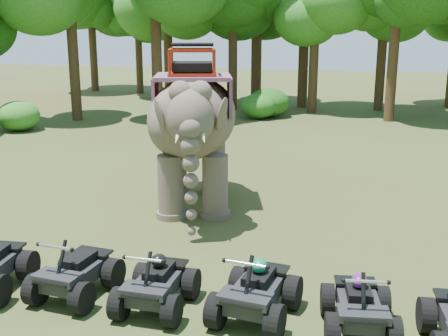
% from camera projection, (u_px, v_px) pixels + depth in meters
% --- Properties ---
extents(ground, '(110.00, 110.00, 0.00)m').
position_uv_depth(ground, '(211.00, 262.00, 12.65)').
color(ground, '#47381E').
rests_on(ground, ground).
extents(elephant, '(3.88, 6.01, 4.66)m').
position_uv_depth(elephant, '(193.00, 127.00, 16.16)').
color(elephant, brown).
rests_on(elephant, ground).
extents(atv_1, '(1.43, 1.85, 1.29)m').
position_uv_depth(atv_1, '(75.00, 265.00, 10.96)').
color(atv_1, black).
rests_on(atv_1, ground).
extents(atv_2, '(1.26, 1.72, 1.27)m').
position_uv_depth(atv_2, '(156.00, 277.00, 10.47)').
color(atv_2, black).
rests_on(atv_2, ground).
extents(atv_3, '(1.55, 1.97, 1.35)m').
position_uv_depth(atv_3, '(256.00, 283.00, 10.12)').
color(atv_3, black).
rests_on(atv_3, ground).
extents(atv_4, '(1.45, 1.83, 1.24)m').
position_uv_depth(atv_4, '(359.00, 298.00, 9.68)').
color(atv_4, black).
rests_on(atv_4, ground).
extents(tree_0, '(5.94, 5.94, 8.49)m').
position_uv_depth(tree_0, '(314.00, 41.00, 33.12)').
color(tree_0, '#195114').
rests_on(tree_0, ground).
extents(tree_1, '(5.87, 5.87, 8.38)m').
position_uv_depth(tree_1, '(394.00, 44.00, 30.03)').
color(tree_1, '#195114').
rests_on(tree_1, ground).
extents(tree_24, '(6.16, 6.16, 8.80)m').
position_uv_depth(tree_24, '(72.00, 39.00, 30.34)').
color(tree_24, '#195114').
rests_on(tree_24, ground).
extents(tree_25, '(6.70, 6.70, 9.58)m').
position_uv_depth(tree_25, '(156.00, 32.00, 30.59)').
color(tree_25, '#195114').
rests_on(tree_25, ground).
extents(tree_26, '(5.86, 5.86, 8.38)m').
position_uv_depth(tree_26, '(233.00, 41.00, 34.31)').
color(tree_26, '#195114').
rests_on(tree_26, ground).
extents(tree_28, '(6.25, 6.25, 8.93)m').
position_uv_depth(tree_28, '(383.00, 37.00, 33.89)').
color(tree_28, '#195114').
rests_on(tree_28, ground).
extents(tree_29, '(7.58, 7.58, 10.82)m').
position_uv_depth(tree_29, '(305.00, 21.00, 34.93)').
color(tree_29, '#195114').
rests_on(tree_29, ground).
extents(tree_31, '(5.22, 5.22, 7.46)m').
position_uv_depth(tree_31, '(139.00, 44.00, 42.72)').
color(tree_31, '#195114').
rests_on(tree_31, ground).
extents(tree_32, '(6.43, 6.43, 9.19)m').
position_uv_depth(tree_32, '(168.00, 34.00, 35.53)').
color(tree_32, '#195114').
rests_on(tree_32, ground).
extents(tree_34, '(6.71, 6.71, 9.58)m').
position_uv_depth(tree_34, '(92.00, 29.00, 43.83)').
color(tree_34, '#195114').
rests_on(tree_34, ground).
extents(tree_35, '(6.10, 6.10, 8.71)m').
position_uv_depth(tree_35, '(258.00, 37.00, 37.61)').
color(tree_35, '#195114').
rests_on(tree_35, ground).
extents(tree_38, '(6.74, 6.74, 9.63)m').
position_uv_depth(tree_38, '(155.00, 30.00, 39.85)').
color(tree_38, '#195114').
rests_on(tree_38, ground).
extents(tree_39, '(7.61, 7.61, 10.87)m').
position_uv_depth(tree_39, '(257.00, 20.00, 36.00)').
color(tree_39, '#195114').
rests_on(tree_39, ground).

